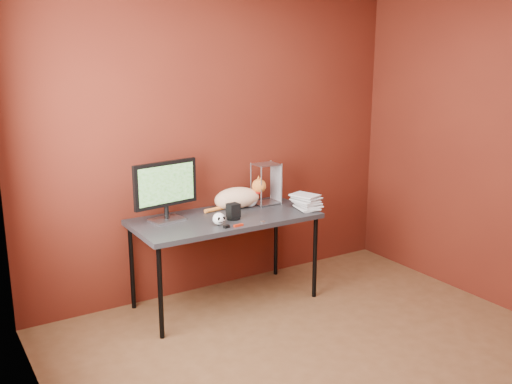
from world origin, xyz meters
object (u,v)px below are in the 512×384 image
cat (238,197)px  desk (225,222)px  skull_mug (219,219)px  speaker (233,212)px  monitor (166,188)px  book_stack (300,130)px

cat → desk: bearing=-126.3°
skull_mug → speaker: 0.19m
monitor → book_stack: bearing=-23.5°
monitor → cat: size_ratio=0.97×
monitor → book_stack: size_ratio=0.41×
cat → speaker: cat is taller
cat → book_stack: book_stack is taller
desk → skull_mug: size_ratio=15.19×
speaker → book_stack: book_stack is taller
monitor → speaker: 0.57m
desk → speaker: bearing=-76.7°
skull_mug → speaker: speaker is taller
desk → skull_mug: (-0.15, -0.18, 0.10)m
cat → skull_mug: size_ratio=5.74×
skull_mug → cat: bearing=44.6°
cat → speaker: size_ratio=4.42×
speaker → cat: bearing=48.5°
desk → cat: (0.23, 0.18, 0.14)m
skull_mug → speaker: (0.17, 0.08, 0.01)m
skull_mug → speaker: size_ratio=0.77×
book_stack → speaker: bearing=175.9°
monitor → book_stack: book_stack is taller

